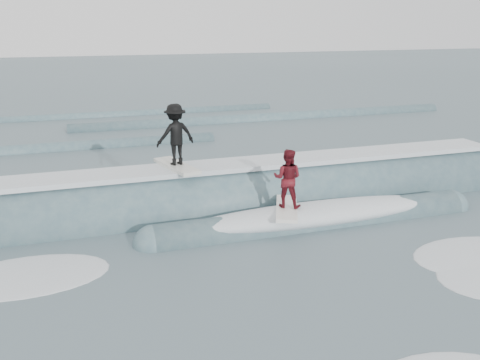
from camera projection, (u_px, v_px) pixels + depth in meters
name	position (u px, v px, depth m)	size (l,w,h in m)	color
ground	(293.00, 272.00, 11.92)	(160.00, 160.00, 0.00)	#384F51
breaking_wave	(237.00, 206.00, 16.05)	(24.12, 4.05, 2.54)	#3C5965
surfer_black	(175.00, 137.00, 15.08)	(1.23, 2.07, 1.84)	silver
surfer_red	(287.00, 182.00, 14.11)	(1.29, 2.06, 1.68)	white
whitewater	(334.00, 289.00, 11.19)	(15.66, 8.26, 0.10)	white
far_swells	(140.00, 129.00, 27.71)	(37.51, 8.65, 0.80)	#3C5965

